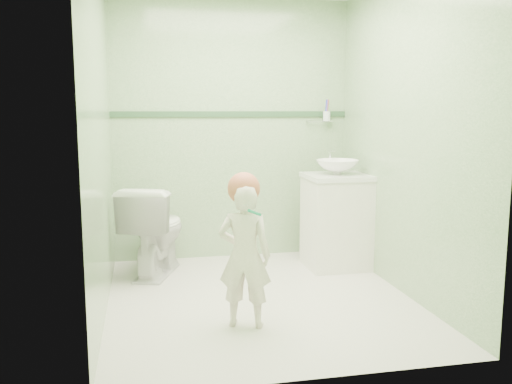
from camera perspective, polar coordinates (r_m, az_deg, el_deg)
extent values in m
plane|color=silver|center=(4.11, 0.43, -11.12)|extent=(2.50, 2.50, 0.00)
cube|color=#85AF7C|center=(5.10, -2.53, 6.47)|extent=(2.20, 0.04, 2.40)
cube|color=#85AF7C|center=(2.67, 6.15, 4.54)|extent=(2.20, 0.04, 2.40)
cube|color=#85AF7C|center=(3.80, -16.06, 5.44)|extent=(0.04, 2.50, 2.40)
cube|color=#85AF7C|center=(4.25, 15.19, 5.77)|extent=(0.04, 2.50, 2.40)
cube|color=#2F5233|center=(5.09, -2.52, 8.16)|extent=(2.20, 0.02, 0.05)
cube|color=white|center=(4.88, 8.38, -3.17)|extent=(0.52, 0.50, 0.80)
cube|color=white|center=(4.82, 8.49, 1.61)|extent=(0.54, 0.52, 0.04)
imported|color=white|center=(4.81, 8.51, 2.60)|extent=(0.37, 0.37, 0.13)
cylinder|color=silver|center=(4.99, 7.73, 3.48)|extent=(0.03, 0.03, 0.18)
cylinder|color=silver|center=(4.93, 7.94, 4.35)|extent=(0.02, 0.12, 0.02)
cylinder|color=silver|center=(5.25, 6.71, 7.36)|extent=(0.26, 0.02, 0.02)
cylinder|color=silver|center=(5.25, 7.41, 7.89)|extent=(0.07, 0.07, 0.09)
cylinder|color=#7F51BD|center=(5.24, 7.44, 8.65)|extent=(0.01, 0.01, 0.17)
cylinder|color=#2B35C6|center=(5.24, 7.32, 8.66)|extent=(0.01, 0.01, 0.17)
cylinder|color=#CE503E|center=(5.26, 7.51, 8.65)|extent=(0.01, 0.01, 0.17)
imported|color=white|center=(4.69, -10.55, -3.91)|extent=(0.66, 0.85, 0.77)
imported|color=beige|center=(3.49, -1.19, -6.70)|extent=(0.39, 0.32, 0.93)
sphere|color=#BF6244|center=(3.43, -1.29, 0.38)|extent=(0.21, 0.21, 0.21)
cylinder|color=#0B875A|center=(3.29, -0.15, -2.19)|extent=(0.11, 0.11, 0.06)
cube|color=white|center=(3.34, -1.06, -1.33)|extent=(0.03, 0.03, 0.02)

